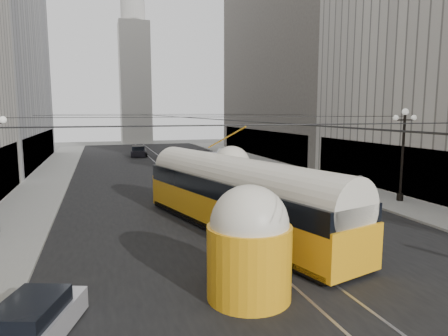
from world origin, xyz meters
TOP-DOWN VIEW (x-y plane):
  - road at (0.00, 32.50)m, footprint 20.00×85.00m
  - sidewalk_left at (-12.00, 36.00)m, footprint 4.00×72.00m
  - sidewalk_right at (12.00, 36.00)m, footprint 4.00×72.00m
  - rail_left at (-0.75, 32.50)m, footprint 0.12×85.00m
  - rail_right at (0.75, 32.50)m, footprint 0.12×85.00m
  - building_right_far at (20.00, 48.00)m, footprint 12.60×32.60m
  - distant_tower at (0.00, 80.00)m, footprint 6.00×6.00m
  - lamppost_right_mid at (12.60, 18.00)m, footprint 1.86×0.44m
  - catenary at (0.12, 31.49)m, footprint 25.00×72.00m
  - streetcar at (-0.50, 14.95)m, footprint 7.09×17.50m
  - city_bus at (3.09, 27.54)m, footprint 5.80×11.24m
  - sedan_silver at (-9.25, 6.83)m, footprint 2.84×4.28m
  - sedan_white_far at (4.98, 40.28)m, footprint 2.34×5.02m
  - sedan_dark_far at (-2.05, 53.46)m, footprint 2.57×4.97m
  - pedestrian_sidewalk_right at (11.01, 20.33)m, footprint 0.82×0.62m

SIDE VIEW (x-z plane):
  - road at x=0.00m, z-range -0.01..0.01m
  - rail_left at x=-0.75m, z-range -0.02..0.02m
  - rail_right at x=0.75m, z-range -0.02..0.02m
  - sidewalk_left at x=-12.00m, z-range 0.00..0.15m
  - sidewalk_right at x=12.00m, z-range 0.00..0.15m
  - sedan_silver at x=-9.25m, z-range -0.06..1.19m
  - sedan_dark_far at x=-2.05m, z-range -0.07..1.43m
  - sedan_white_far at x=4.98m, z-range -0.07..1.47m
  - pedestrian_sidewalk_right at x=11.01m, z-range 0.15..1.65m
  - city_bus at x=3.09m, z-range 0.13..2.88m
  - streetcar at x=-0.50m, z-range -0.05..3.92m
  - lamppost_right_mid at x=12.60m, z-range 0.56..6.93m
  - catenary at x=0.12m, z-range 5.77..6.00m
  - distant_tower at x=0.00m, z-range -0.71..30.65m
  - building_right_far at x=20.00m, z-range 0.01..32.61m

